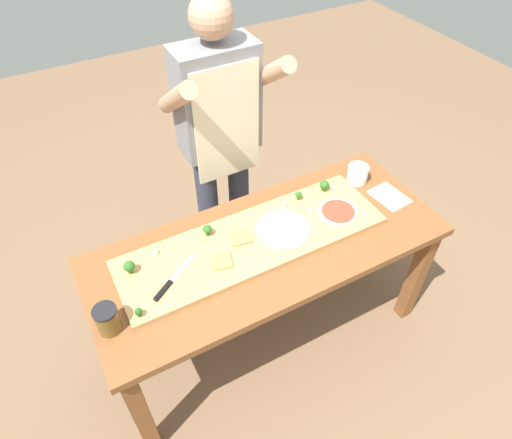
{
  "coord_description": "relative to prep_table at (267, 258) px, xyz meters",
  "views": [
    {
      "loc": [
        -0.72,
        -1.21,
        2.29
      ],
      "look_at": [
        -0.02,
        0.08,
        0.85
      ],
      "focal_mm": 31.45,
      "sensor_mm": 36.0,
      "label": 1
    }
  ],
  "objects": [
    {
      "name": "pizza_whole_white_garlic",
      "position": [
        0.09,
        0.02,
        0.14
      ],
      "size": [
        0.26,
        0.26,
        0.02
      ],
      "color": "beige",
      "rests_on": "cutting_board"
    },
    {
      "name": "cook_center",
      "position": [
        0.05,
        0.59,
        0.36
      ],
      "size": [
        0.54,
        0.39,
        1.67
      ],
      "color": "#333847",
      "rests_on": "ground"
    },
    {
      "name": "recipe_note",
      "position": [
        0.71,
        -0.02,
        0.11
      ],
      "size": [
        0.16,
        0.2,
        0.0
      ],
      "primitive_type": "cube",
      "rotation": [
        0.0,
        0.0,
        0.11
      ],
      "color": "white",
      "rests_on": "prep_table"
    },
    {
      "name": "cheese_crumble_e",
      "position": [
        0.48,
        0.14,
        0.14
      ],
      "size": [
        0.02,
        0.02,
        0.02
      ],
      "primitive_type": "cube",
      "rotation": [
        0.0,
        0.0,
        0.24
      ],
      "color": "white",
      "rests_on": "cutting_board"
    },
    {
      "name": "broccoli_floret_front_right",
      "position": [
        -0.61,
        0.11,
        0.17
      ],
      "size": [
        0.05,
        0.05,
        0.07
      ],
      "color": "#366618",
      "rests_on": "cutting_board"
    },
    {
      "name": "broccoli_floret_center_left",
      "position": [
        -0.65,
        -0.12,
        0.16
      ],
      "size": [
        0.03,
        0.03,
        0.04
      ],
      "color": "#2C5915",
      "rests_on": "cutting_board"
    },
    {
      "name": "broccoli_floret_center_right",
      "position": [
        -0.23,
        0.16,
        0.17
      ],
      "size": [
        0.04,
        0.04,
        0.06
      ],
      "color": "#366618",
      "rests_on": "cutting_board"
    },
    {
      "name": "cheese_crumble_b",
      "position": [
        0.18,
        0.16,
        0.14
      ],
      "size": [
        0.02,
        0.02,
        0.02
      ],
      "primitive_type": "cube",
      "rotation": [
        0.0,
        0.0,
        0.39
      ],
      "color": "white",
      "rests_on": "cutting_board"
    },
    {
      "name": "broccoli_floret_front_left",
      "position": [
        0.42,
        0.16,
        0.17
      ],
      "size": [
        0.05,
        0.05,
        0.06
      ],
      "color": "#366618",
      "rests_on": "cutting_board"
    },
    {
      "name": "flour_cup",
      "position": [
        0.64,
        0.17,
        0.15
      ],
      "size": [
        0.11,
        0.11,
        0.09
      ],
      "color": "white",
      "rests_on": "prep_table"
    },
    {
      "name": "sauce_jar",
      "position": [
        -0.77,
        -0.1,
        0.17
      ],
      "size": [
        0.09,
        0.09,
        0.13
      ],
      "color": "brown",
      "rests_on": "prep_table"
    },
    {
      "name": "cheese_crumble_d",
      "position": [
        0.28,
        0.07,
        0.14
      ],
      "size": [
        0.02,
        0.02,
        0.01
      ],
      "primitive_type": "cube",
      "rotation": [
        0.0,
        0.0,
        0.68
      ],
      "color": "white",
      "rests_on": "cutting_board"
    },
    {
      "name": "cutting_board",
      "position": [
        -0.06,
        0.04,
        0.12
      ],
      "size": [
        1.27,
        0.38,
        0.03
      ],
      "primitive_type": "cube",
      "color": "tan",
      "rests_on": "prep_table"
    },
    {
      "name": "pizza_slice_far_left",
      "position": [
        -0.11,
        0.07,
        0.14
      ],
      "size": [
        0.11,
        0.11,
        0.01
      ],
      "primitive_type": "cube",
      "rotation": [
        0.0,
        0.0,
        -0.18
      ],
      "color": "#899E4C",
      "rests_on": "cutting_board"
    },
    {
      "name": "broccoli_floret_front_mid",
      "position": [
        0.27,
        0.17,
        0.16
      ],
      "size": [
        0.03,
        0.03,
        0.05
      ],
      "color": "#366618",
      "rests_on": "cutting_board"
    },
    {
      "name": "cheese_crumble_c",
      "position": [
        -0.48,
        0.16,
        0.14
      ],
      "size": [
        0.03,
        0.03,
        0.02
      ],
      "primitive_type": "cube",
      "rotation": [
        0.0,
        0.0,
        0.52
      ],
      "color": "white",
      "rests_on": "cutting_board"
    },
    {
      "name": "prep_table",
      "position": [
        0.0,
        0.0,
        0.0
      ],
      "size": [
        1.68,
        0.69,
        0.75
      ],
      "color": "brown",
      "rests_on": "ground"
    },
    {
      "name": "ground_plane",
      "position": [
        0.0,
        0.0,
        -0.64
      ],
      "size": [
        8.0,
        8.0,
        0.0
      ],
      "primitive_type": "plane",
      "color": "brown"
    },
    {
      "name": "pizza_slice_near_left",
      "position": [
        -0.25,
        -0.02,
        0.14
      ],
      "size": [
        0.11,
        0.11,
        0.01
      ],
      "primitive_type": "cube",
      "rotation": [
        0.0,
        0.0,
        -0.3
      ],
      "color": "#899E4C",
      "rests_on": "cutting_board"
    },
    {
      "name": "pizza_whole_tomato_red",
      "position": [
        0.39,
        -0.01,
        0.14
      ],
      "size": [
        0.2,
        0.2,
        0.02
      ],
      "color": "beige",
      "rests_on": "cutting_board"
    },
    {
      "name": "chefs_knife",
      "position": [
        -0.49,
        -0.03,
        0.14
      ],
      "size": [
        0.25,
        0.17,
        0.02
      ],
      "color": "#B7BABF",
      "rests_on": "cutting_board"
    },
    {
      "name": "cheese_crumble_a",
      "position": [
        0.49,
        -0.09,
        0.14
      ],
      "size": [
        0.02,
        0.02,
        0.01
      ],
      "primitive_type": "cube",
      "rotation": [
        0.0,
        0.0,
        1.33
      ],
      "color": "white",
      "rests_on": "cutting_board"
    }
  ]
}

